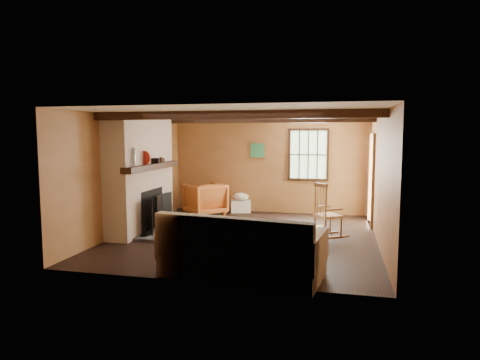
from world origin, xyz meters
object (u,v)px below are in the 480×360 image
(fireplace, at_px, (142,178))
(laundry_basket, at_px, (241,206))
(rocking_chair, at_px, (326,214))
(sofa, at_px, (241,254))
(armchair, at_px, (205,199))

(fireplace, height_order, laundry_basket, fireplace)
(rocking_chair, xyz_separation_m, laundry_basket, (-2.25, 2.23, -0.30))
(rocking_chair, distance_m, laundry_basket, 3.18)
(fireplace, bearing_deg, sofa, -41.93)
(rocking_chair, height_order, sofa, rocking_chair)
(fireplace, xyz_separation_m, armchair, (0.75, 1.94, -0.70))
(rocking_chair, relative_size, laundry_basket, 2.16)
(fireplace, relative_size, armchair, 2.71)
(laundry_basket, relative_size, armchair, 0.57)
(laundry_basket, bearing_deg, rocking_chair, -44.63)
(laundry_basket, bearing_deg, fireplace, -120.77)
(sofa, bearing_deg, rocking_chair, 76.37)
(rocking_chair, height_order, laundry_basket, rocking_chair)
(rocking_chair, bearing_deg, armchair, 25.62)
(armchair, bearing_deg, fireplace, 23.03)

